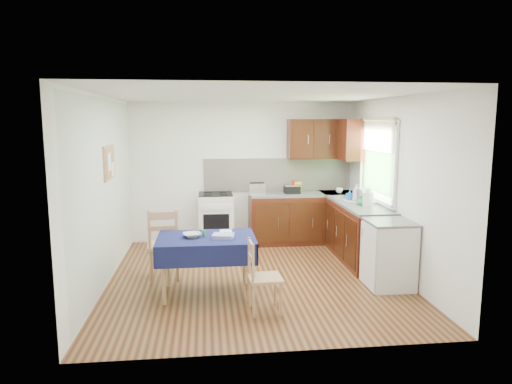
{
  "coord_description": "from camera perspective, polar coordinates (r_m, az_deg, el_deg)",
  "views": [
    {
      "loc": [
        -0.67,
        -6.08,
        2.15
      ],
      "look_at": [
        0.04,
        0.22,
        1.17
      ],
      "focal_mm": 32.0,
      "sensor_mm": 36.0,
      "label": 1
    }
  ],
  "objects": [
    {
      "name": "floor",
      "position": [
        6.49,
        -0.1,
        -10.62
      ],
      "size": [
        4.2,
        4.2,
        0.0
      ],
      "primitive_type": "plane",
      "color": "#451E12",
      "rests_on": "ground"
    },
    {
      "name": "fridge",
      "position": [
        6.25,
        16.29,
        -7.47
      ],
      "size": [
        0.58,
        0.6,
        0.89
      ],
      "color": "white",
      "rests_on": "ground"
    },
    {
      "name": "splashback",
      "position": [
        8.33,
        2.78,
        2.19
      ],
      "size": [
        2.7,
        0.02,
        0.6
      ],
      "primitive_type": "cube",
      "color": "beige",
      "rests_on": "wall_back"
    },
    {
      "name": "sauce_bottle",
      "position": [
        8.07,
        4.7,
        0.65
      ],
      "size": [
        0.05,
        0.05,
        0.24
      ],
      "primitive_type": "cylinder",
      "color": "red",
      "rests_on": "worktop_back"
    },
    {
      "name": "corkboard",
      "position": [
        6.54,
        -17.88,
        3.48
      ],
      "size": [
        0.04,
        0.62,
        0.47
      ],
      "color": "#A97554",
      "rests_on": "wall_left"
    },
    {
      "name": "window",
      "position": [
        7.29,
        14.91,
        4.53
      ],
      "size": [
        0.04,
        1.48,
        1.26
      ],
      "color": "#2B5C25",
      "rests_on": "wall_right"
    },
    {
      "name": "cup",
      "position": [
        8.22,
        10.38,
        0.19
      ],
      "size": [
        0.15,
        0.15,
        0.09
      ],
      "primitive_type": "imported",
      "rotation": [
        0.0,
        0.0,
        -0.26
      ],
      "color": "white",
      "rests_on": "worktop_back"
    },
    {
      "name": "wall_back",
      "position": [
        8.26,
        -1.69,
        2.49
      ],
      "size": [
        4.0,
        0.02,
        2.5
      ],
      "primitive_type": "cube",
      "color": "white",
      "rests_on": "ground"
    },
    {
      "name": "upper_cabinets",
      "position": [
        8.19,
        9.24,
        6.54
      ],
      "size": [
        1.2,
        0.85,
        0.7
      ],
      "color": "black",
      "rests_on": "wall_back"
    },
    {
      "name": "plate_bowl",
      "position": [
        5.73,
        -7.99,
        -5.36
      ],
      "size": [
        0.27,
        0.27,
        0.05
      ],
      "primitive_type": "imported",
      "rotation": [
        0.0,
        0.0,
        0.25
      ],
      "color": "beige",
      "rests_on": "dining_table"
    },
    {
      "name": "soap_bottle_c",
      "position": [
        7.07,
        12.96,
        -1.05
      ],
      "size": [
        0.15,
        0.15,
        0.15
      ],
      "primitive_type": "imported",
      "rotation": [
        0.0,
        0.0,
        3.47
      ],
      "color": "#278F45",
      "rests_on": "worktop_right"
    },
    {
      "name": "soap_bottle_a",
      "position": [
        7.43,
        12.36,
        -0.09
      ],
      "size": [
        0.12,
        0.12,
        0.27
      ],
      "primitive_type": "imported",
      "rotation": [
        0.0,
        0.0,
        0.16
      ],
      "color": "white",
      "rests_on": "worktop_right"
    },
    {
      "name": "worktop_right",
      "position": [
        7.25,
        12.81,
        -1.57
      ],
      "size": [
        0.6,
        1.7,
        0.04
      ],
      "primitive_type": "cube",
      "color": "slate",
      "rests_on": "base_cabinets"
    },
    {
      "name": "wall_left",
      "position": [
        6.29,
        -18.53,
        0.06
      ],
      "size": [
        0.02,
        4.2,
        2.5
      ],
      "primitive_type": "cube",
      "color": "silver",
      "rests_on": "ground"
    },
    {
      "name": "book",
      "position": [
        5.93,
        -4.56,
        -5.02
      ],
      "size": [
        0.16,
        0.22,
        0.02
      ],
      "primitive_type": "imported",
      "rotation": [
        0.0,
        0.0,
        -0.01
      ],
      "color": "white",
      "rests_on": "dining_table"
    },
    {
      "name": "worktop_back",
      "position": [
        8.17,
        5.86,
        -0.24
      ],
      "size": [
        1.9,
        0.6,
        0.04
      ],
      "primitive_type": "cube",
      "color": "slate",
      "rests_on": "base_cabinets"
    },
    {
      "name": "sandwich_press",
      "position": [
        8.09,
        4.52,
        0.39
      ],
      "size": [
        0.27,
        0.23,
        0.16
      ],
      "rotation": [
        0.0,
        0.0,
        -0.42
      ],
      "color": "black",
      "rests_on": "worktop_back"
    },
    {
      "name": "wall_front",
      "position": [
        4.14,
        3.07,
        -3.86
      ],
      "size": [
        4.0,
        0.02,
        2.5
      ],
      "primitive_type": "cube",
      "color": "white",
      "rests_on": "ground"
    },
    {
      "name": "soap_bottle_b",
      "position": [
        7.44,
        11.62,
        -0.39
      ],
      "size": [
        0.11,
        0.11,
        0.18
      ],
      "primitive_type": "imported",
      "rotation": [
        0.0,
        0.0,
        2.0
      ],
      "color": "blue",
      "rests_on": "worktop_right"
    },
    {
      "name": "ceiling",
      "position": [
        6.13,
        -0.11,
        12.01
      ],
      "size": [
        4.0,
        4.2,
        0.02
      ],
      "primitive_type": "cube",
      "color": "white",
      "rests_on": "wall_back"
    },
    {
      "name": "worktop_corner",
      "position": [
        8.33,
        10.23,
        -0.16
      ],
      "size": [
        0.6,
        0.6,
        0.04
      ],
      "primitive_type": "cube",
      "color": "slate",
      "rests_on": "base_cabinets"
    },
    {
      "name": "base_cabinets",
      "position": [
        7.8,
        8.85,
        -4.09
      ],
      "size": [
        1.9,
        2.3,
        0.86
      ],
      "color": "black",
      "rests_on": "ground"
    },
    {
      "name": "dining_table",
      "position": [
        5.76,
        -6.23,
        -6.62
      ],
      "size": [
        1.21,
        0.82,
        0.73
      ],
      "rotation": [
        0.0,
        0.0,
        -0.02
      ],
      "color": "#0F153C",
      "rests_on": "ground"
    },
    {
      "name": "chair_far",
      "position": [
        6.37,
        -11.48,
        -6.18
      ],
      "size": [
        0.48,
        0.48,
        1.0
      ],
      "rotation": [
        0.0,
        0.0,
        3.23
      ],
      "color": "#A97554",
      "rests_on": "ground"
    },
    {
      "name": "wall_right",
      "position": [
        6.7,
        17.15,
        0.63
      ],
      "size": [
        0.02,
        4.2,
        2.5
      ],
      "primitive_type": "cube",
      "color": "white",
      "rests_on": "ground"
    },
    {
      "name": "dish_rack",
      "position": [
        7.36,
        12.81,
        -1.05
      ],
      "size": [
        0.47,
        0.36,
        0.22
      ],
      "rotation": [
        0.0,
        0.0,
        -0.02
      ],
      "color": "#97969C",
      "rests_on": "worktop_right"
    },
    {
      "name": "chair_near",
      "position": [
        5.24,
        0.66,
        -10.26
      ],
      "size": [
        0.39,
        0.39,
        0.84
      ],
      "rotation": [
        0.0,
        0.0,
        1.61
      ],
      "color": "#A97554",
      "rests_on": "ground"
    },
    {
      "name": "kettle",
      "position": [
        7.05,
        13.83,
        -0.72
      ],
      "size": [
        0.16,
        0.16,
        0.28
      ],
      "color": "white",
      "rests_on": "worktop_right"
    },
    {
      "name": "tea_towel",
      "position": [
        5.67,
        -4.1,
        -5.51
      ],
      "size": [
        0.29,
        0.25,
        0.05
      ],
      "primitive_type": "cube",
      "rotation": [
        0.0,
        0.0,
        -0.19
      ],
      "color": "navy",
      "rests_on": "dining_table"
    },
    {
      "name": "toaster",
      "position": [
        7.93,
        0.12,
        0.41
      ],
      "size": [
        0.28,
        0.17,
        0.22
      ],
      "rotation": [
        0.0,
        0.0,
        0.24
      ],
      "color": "silver",
      "rests_on": "worktop_back"
    },
    {
      "name": "spice_jar",
      "position": [
        5.74,
        -6.53,
        -5.17
      ],
      "size": [
        0.04,
        0.04,
        0.08
      ],
      "primitive_type": "cylinder",
      "color": "green",
      "rests_on": "dining_table"
    },
    {
      "name": "stove",
      "position": [
        8.06,
        -5.04,
        -3.39
      ],
      "size": [
        0.6,
        0.61,
        0.92
      ],
      "color": "white",
      "rests_on": "ground"
    },
    {
      "name": "yellow_packet",
      "position": [
        8.25,
        5.19,
        0.62
      ],
      "size": [
        0.15,
        0.11,
        0.18
      ],
      "primitive_type": "cube",
      "rotation": [
        0.0,
        0.0,
        0.18
      ],
      "color": "yellow",
      "rests_on": "worktop_back"
    }
  ]
}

